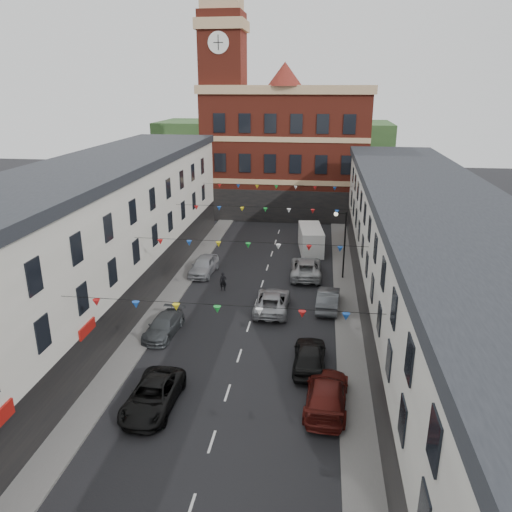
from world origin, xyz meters
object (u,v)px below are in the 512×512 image
at_px(moving_car, 272,301).
at_px(car_right_d, 310,356).
at_px(street_lamp, 342,236).
at_px(pedestrian, 223,282).
at_px(car_right_e, 328,299).
at_px(car_left_d, 164,326).
at_px(white_van, 311,239).
at_px(car_left_c, 153,396).
at_px(car_right_c, 327,394).
at_px(car_right_f, 306,268).
at_px(car_left_e, 204,265).

bearing_deg(moving_car, car_right_d, 111.14).
bearing_deg(street_lamp, pedestrian, -157.94).
relative_size(car_right_d, car_right_e, 1.04).
relative_size(car_left_d, white_van, 0.80).
bearing_deg(moving_car, car_left_c, 68.35).
xyz_separation_m(car_left_d, pedestrian, (2.50, 8.02, 0.15)).
xyz_separation_m(car_right_c, moving_car, (-4.00, 11.41, -0.04)).
xyz_separation_m(car_left_d, car_right_f, (9.10, 12.19, 0.15)).
relative_size(car_right_d, moving_car, 0.89).
height_order(car_right_d, car_right_f, car_right_d).
relative_size(car_right_e, moving_car, 0.86).
relative_size(car_right_c, car_right_e, 1.17).
relative_size(street_lamp, car_left_d, 1.35).
distance_m(car_right_c, white_van, 26.05).
bearing_deg(car_right_e, car_right_c, 93.14).
distance_m(car_left_d, car_right_d, 10.28).
relative_size(street_lamp, car_left_e, 1.28).
height_order(car_left_c, white_van, white_van).
bearing_deg(car_right_e, moving_car, 16.56).
bearing_deg(car_left_d, pedestrian, 77.16).
distance_m(car_right_c, car_right_e, 12.35).
height_order(car_right_c, car_right_d, car_right_d).
height_order(car_left_d, moving_car, moving_car).
xyz_separation_m(car_left_c, moving_car, (4.96, 12.65, 0.03)).
xyz_separation_m(moving_car, pedestrian, (-4.36, 3.25, 0.05)).
bearing_deg(moving_car, pedestrian, -36.96).
height_order(car_right_f, white_van, white_van).
bearing_deg(car_left_c, car_right_c, 8.99).
bearing_deg(white_van, car_right_d, -95.55).
relative_size(street_lamp, car_right_c, 1.12).
height_order(car_left_c, car_left_d, car_left_c).
bearing_deg(car_left_d, car_left_e, 94.23).
height_order(car_left_e, car_right_e, car_left_e).
bearing_deg(car_right_f, car_left_d, 51.34).
relative_size(car_left_c, moving_car, 0.96).
height_order(car_left_d, car_right_f, car_right_f).
relative_size(car_left_c, car_right_c, 0.95).
xyz_separation_m(car_left_c, car_right_d, (7.96, 4.98, 0.10)).
relative_size(car_left_e, moving_car, 0.88).
bearing_deg(car_right_c, car_left_e, -55.83).
height_order(car_right_c, white_van, white_van).
relative_size(car_left_c, pedestrian, 3.22).
height_order(car_right_e, car_right_f, car_right_f).
height_order(car_left_d, white_van, white_van).
bearing_deg(white_van, car_left_d, -122.66).
relative_size(car_right_c, pedestrian, 3.38).
bearing_deg(car_right_e, white_van, -79.11).
xyz_separation_m(street_lamp, car_right_e, (-1.05, -6.18, -3.16)).
distance_m(car_left_d, car_right_e, 12.39).
distance_m(car_left_e, car_right_f, 9.07).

